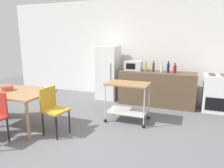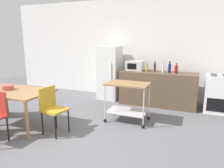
{
  "view_description": "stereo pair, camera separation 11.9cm",
  "coord_description": "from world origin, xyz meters",
  "px_view_note": "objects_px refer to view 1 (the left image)",
  "views": [
    {
      "loc": [
        1.75,
        -3.01,
        1.8
      ],
      "look_at": [
        0.14,
        1.2,
        0.8
      ],
      "focal_mm": 33.87,
      "sensor_mm": 36.0,
      "label": 1
    },
    {
      "loc": [
        1.86,
        -2.96,
        1.8
      ],
      "look_at": [
        0.14,
        1.2,
        0.8
      ],
      "focal_mm": 33.87,
      "sensor_mm": 36.0,
      "label": 2
    }
  ],
  "objects_px": {
    "bottle_soy_sauce": "(162,68)",
    "bottle_sesame_oil": "(175,69)",
    "stove_oven": "(216,93)",
    "dining_table": "(13,95)",
    "refrigerator": "(108,73)",
    "bottle_soda": "(153,67)",
    "bottle_sparkling_water": "(168,68)",
    "microwave": "(134,66)",
    "chair_mustard": "(53,108)",
    "fruit_bowl": "(7,88)",
    "bottle_vinegar": "(146,67)",
    "kitchen_cart": "(128,96)"
  },
  "relations": [
    {
      "from": "kitchen_cart",
      "to": "bottle_sparkling_water",
      "type": "height_order",
      "value": "bottle_sparkling_water"
    },
    {
      "from": "microwave",
      "to": "bottle_sesame_oil",
      "type": "distance_m",
      "value": 1.12
    },
    {
      "from": "dining_table",
      "to": "bottle_soda",
      "type": "height_order",
      "value": "bottle_soda"
    },
    {
      "from": "stove_oven",
      "to": "dining_table",
      "type": "bearing_deg",
      "value": -147.19
    },
    {
      "from": "microwave",
      "to": "bottle_soy_sauce",
      "type": "xyz_separation_m",
      "value": [
        0.78,
        -0.07,
        -0.02
      ]
    },
    {
      "from": "bottle_soda",
      "to": "bottle_sparkling_water",
      "type": "bearing_deg",
      "value": 0.8
    },
    {
      "from": "stove_oven",
      "to": "refrigerator",
      "type": "bearing_deg",
      "value": 178.4
    },
    {
      "from": "kitchen_cart",
      "to": "refrigerator",
      "type": "bearing_deg",
      "value": 125.11
    },
    {
      "from": "chair_mustard",
      "to": "microwave",
      "type": "height_order",
      "value": "microwave"
    },
    {
      "from": "bottle_vinegar",
      "to": "bottle_sesame_oil",
      "type": "distance_m",
      "value": 0.76
    },
    {
      "from": "bottle_soy_sauce",
      "to": "fruit_bowl",
      "type": "height_order",
      "value": "bottle_soy_sauce"
    },
    {
      "from": "stove_oven",
      "to": "fruit_bowl",
      "type": "bearing_deg",
      "value": -148.12
    },
    {
      "from": "bottle_sparkling_water",
      "to": "fruit_bowl",
      "type": "bearing_deg",
      "value": -139.06
    },
    {
      "from": "bottle_soy_sauce",
      "to": "bottle_sesame_oil",
      "type": "bearing_deg",
      "value": -4.09
    },
    {
      "from": "bottle_vinegar",
      "to": "bottle_soda",
      "type": "distance_m",
      "value": 0.21
    },
    {
      "from": "dining_table",
      "to": "bottle_soy_sauce",
      "type": "bearing_deg",
      "value": 44.15
    },
    {
      "from": "dining_table",
      "to": "kitchen_cart",
      "type": "relative_size",
      "value": 1.65
    },
    {
      "from": "stove_oven",
      "to": "bottle_soda",
      "type": "distance_m",
      "value": 1.66
    },
    {
      "from": "bottle_sparkling_water",
      "to": "fruit_bowl",
      "type": "xyz_separation_m",
      "value": [
        -2.88,
        -2.5,
        -0.23
      ]
    },
    {
      "from": "microwave",
      "to": "bottle_vinegar",
      "type": "bearing_deg",
      "value": -14.21
    },
    {
      "from": "bottle_sparkling_water",
      "to": "fruit_bowl",
      "type": "height_order",
      "value": "bottle_sparkling_water"
    },
    {
      "from": "bottle_vinegar",
      "to": "fruit_bowl",
      "type": "relative_size",
      "value": 1.06
    },
    {
      "from": "refrigerator",
      "to": "chair_mustard",
      "type": "bearing_deg",
      "value": -91.49
    },
    {
      "from": "chair_mustard",
      "to": "bottle_soda",
      "type": "relative_size",
      "value": 3.11
    },
    {
      "from": "stove_oven",
      "to": "bottle_vinegar",
      "type": "height_order",
      "value": "bottle_vinegar"
    },
    {
      "from": "bottle_soda",
      "to": "fruit_bowl",
      "type": "relative_size",
      "value": 1.23
    },
    {
      "from": "dining_table",
      "to": "stove_oven",
      "type": "xyz_separation_m",
      "value": [
        3.91,
        2.52,
        -0.22
      ]
    },
    {
      "from": "stove_oven",
      "to": "microwave",
      "type": "xyz_separation_m",
      "value": [
        -2.12,
        0.04,
        0.58
      ]
    },
    {
      "from": "kitchen_cart",
      "to": "microwave",
      "type": "xyz_separation_m",
      "value": [
        -0.27,
        1.46,
        0.46
      ]
    },
    {
      "from": "bottle_soda",
      "to": "bottle_sesame_oil",
      "type": "distance_m",
      "value": 0.55
    },
    {
      "from": "chair_mustard",
      "to": "bottle_soy_sauce",
      "type": "xyz_separation_m",
      "value": [
        1.63,
        2.49,
        0.49
      ]
    },
    {
      "from": "bottle_soy_sauce",
      "to": "stove_oven",
      "type": "bearing_deg",
      "value": 1.08
    },
    {
      "from": "dining_table",
      "to": "bottle_vinegar",
      "type": "height_order",
      "value": "bottle_vinegar"
    },
    {
      "from": "microwave",
      "to": "bottle_sesame_oil",
      "type": "relative_size",
      "value": 1.81
    },
    {
      "from": "bottle_vinegar",
      "to": "bottle_soy_sauce",
      "type": "bearing_deg",
      "value": 3.0
    },
    {
      "from": "stove_oven",
      "to": "bottle_soy_sauce",
      "type": "relative_size",
      "value": 3.43
    },
    {
      "from": "bottle_soda",
      "to": "microwave",
      "type": "bearing_deg",
      "value": 172.55
    },
    {
      "from": "chair_mustard",
      "to": "bottle_sparkling_water",
      "type": "bearing_deg",
      "value": -26.54
    },
    {
      "from": "bottle_vinegar",
      "to": "kitchen_cart",
      "type": "bearing_deg",
      "value": -93.45
    },
    {
      "from": "bottle_soda",
      "to": "fruit_bowl",
      "type": "height_order",
      "value": "bottle_soda"
    },
    {
      "from": "kitchen_cart",
      "to": "microwave",
      "type": "bearing_deg",
      "value": 100.64
    },
    {
      "from": "microwave",
      "to": "chair_mustard",
      "type": "bearing_deg",
      "value": -108.31
    },
    {
      "from": "chair_mustard",
      "to": "microwave",
      "type": "relative_size",
      "value": 1.93
    },
    {
      "from": "microwave",
      "to": "bottle_sparkling_water",
      "type": "relative_size",
      "value": 1.55
    },
    {
      "from": "microwave",
      "to": "bottle_soy_sauce",
      "type": "height_order",
      "value": "bottle_soy_sauce"
    },
    {
      "from": "microwave",
      "to": "refrigerator",
      "type": "bearing_deg",
      "value": 177.18
    },
    {
      "from": "bottle_soda",
      "to": "bottle_soy_sauce",
      "type": "xyz_separation_m",
      "value": [
        0.22,
        0.01,
        -0.01
      ]
    },
    {
      "from": "refrigerator",
      "to": "microwave",
      "type": "bearing_deg",
      "value": -2.82
    },
    {
      "from": "microwave",
      "to": "bottle_soy_sauce",
      "type": "relative_size",
      "value": 1.71
    },
    {
      "from": "bottle_sparkling_water",
      "to": "dining_table",
      "type": "bearing_deg",
      "value": -137.62
    }
  ]
}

